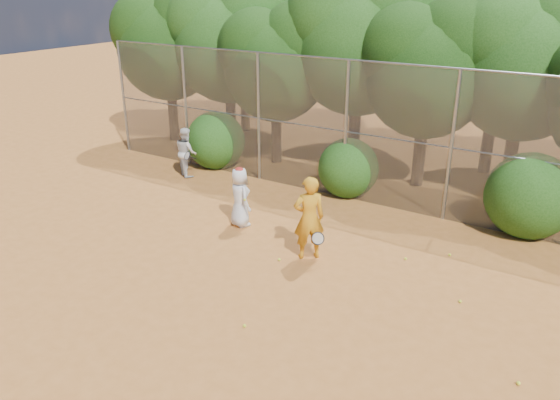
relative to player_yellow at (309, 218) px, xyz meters
The scene contains 23 objects.
ground 2.38m from the player_yellow, 89.87° to the right, with size 80.00×80.00×0.00m, color #A35D24.
fence_back 3.99m from the player_yellow, 91.70° to the left, with size 20.05×0.09×4.03m.
tree_0 11.50m from the player_yellow, 148.08° to the left, with size 4.38×3.81×6.00m.
tree_1 9.94m from the player_yellow, 137.38° to the left, with size 4.64×4.03×6.35m.
tree_2 7.66m from the player_yellow, 128.06° to the left, with size 3.99×3.47×5.47m.
tree_3 7.75m from the player_yellow, 106.13° to the left, with size 4.89×4.26×6.70m.
tree_4 6.70m from the player_yellow, 84.75° to the left, with size 4.19×3.64×5.73m.
tree_5 8.13m from the player_yellow, 66.00° to the left, with size 4.51×3.92×6.17m.
tree_9 12.23m from the player_yellow, 132.42° to the left, with size 4.83×4.20×6.62m.
tree_10 10.04m from the player_yellow, 108.24° to the left, with size 5.15×4.48×7.06m.
tree_11 9.29m from the player_yellow, 76.32° to the left, with size 4.64×4.03×6.35m.
bush_0 7.29m from the player_yellow, 145.37° to the left, with size 2.00×2.00×2.00m, color #1B4611.
bush_1 4.26m from the player_yellow, 103.51° to the left, with size 1.80×1.80×1.80m, color #1B4611.
bush_2 5.76m from the player_yellow, 45.95° to the left, with size 2.20×2.20×2.20m, color #1B4611.
player_yellow is the anchor object (origin of this frame).
player_teen 2.47m from the player_yellow, 165.91° to the left, with size 0.91×0.80×1.60m.
player_white 6.81m from the player_yellow, 155.32° to the left, with size 0.98×0.92×1.60m.
ball_0 3.67m from the player_yellow, ahead, with size 0.07×0.07×0.07m, color #C4D226.
ball_1 2.45m from the player_yellow, 28.08° to the left, with size 0.07×0.07×0.07m, color #C4D226.
ball_2 3.23m from the player_yellow, 83.09° to the right, with size 0.07×0.07×0.07m, color #C4D226.
ball_3 5.46m from the player_yellow, 21.67° to the right, with size 0.07×0.07×0.07m, color #C4D226.
ball_4 1.19m from the player_yellow, 130.89° to the right, with size 0.07×0.07×0.07m, color #C4D226.
ball_5 3.46m from the player_yellow, 32.75° to the left, with size 0.07×0.07×0.07m, color #C4D226.
Camera 1 is at (5.48, -7.76, 6.04)m, focal length 35.00 mm.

